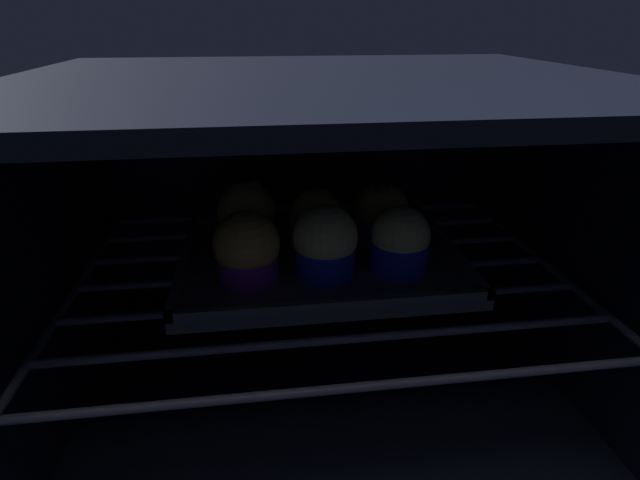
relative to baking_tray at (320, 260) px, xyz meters
The scene contains 9 objects.
oven_cavity 3.70cm from the baking_tray, 90.00° to the left, with size 59.00×47.00×37.00cm.
oven_rack 1.74cm from the baking_tray, 90.00° to the right, with size 54.80×42.00×0.80cm.
baking_tray is the anchor object (origin of this frame).
muffin_row0_col0 10.02cm from the baking_tray, 152.55° to the right, with size 6.94×6.94×7.54cm.
muffin_row0_col1 5.94cm from the baking_tray, 92.56° to the right, with size 6.86×6.86×7.86cm.
muffin_row0_col2 9.93cm from the baking_tray, 27.57° to the right, with size 6.39×6.39×7.28cm.
muffin_row1_col0 10.18cm from the baking_tray, 152.67° to the left, with size 6.87×6.87×8.28cm.
muffin_row1_col1 5.11cm from the baking_tray, 84.69° to the left, with size 6.39×6.39×7.00cm.
muffin_row1_col2 9.60cm from the baking_tray, 24.63° to the left, with size 6.61×6.61×7.65cm.
Camera 1 is at (-6.49, -26.19, 40.53)cm, focal length 26.99 mm.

